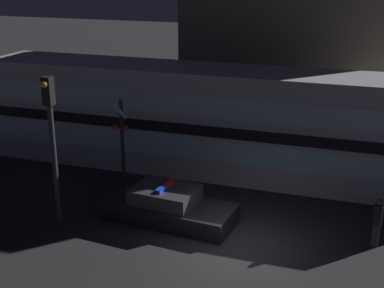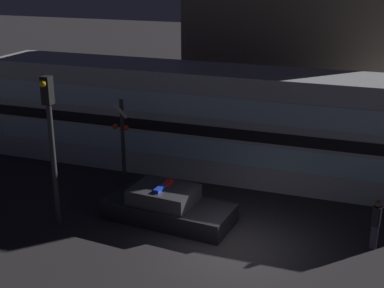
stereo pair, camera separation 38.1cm
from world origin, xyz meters
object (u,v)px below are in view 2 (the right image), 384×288
at_px(train, 211,121).
at_px(traffic_light_corner, 51,135).
at_px(police_car, 167,207).
at_px(pedestrian, 376,224).

height_order(train, traffic_light_corner, traffic_light_corner).
bearing_deg(police_car, traffic_light_corner, -149.88).
distance_m(pedestrian, traffic_light_corner, 10.56).
relative_size(police_car, pedestrian, 2.83).
xyz_separation_m(police_car, traffic_light_corner, (-3.36, -1.55, 2.70)).
bearing_deg(pedestrian, train, 146.24).
distance_m(train, traffic_light_corner, 7.36).
relative_size(train, police_car, 4.31).
bearing_deg(train, police_car, -89.64).
relative_size(police_car, traffic_light_corner, 0.90).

